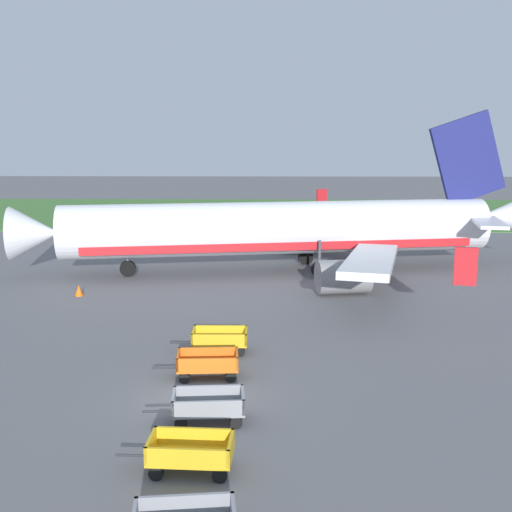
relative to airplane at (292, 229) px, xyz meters
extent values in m
plane|color=slate|center=(-4.46, -21.92, -3.05)|extent=(220.00, 220.00, 0.00)
cube|color=#477A38|center=(-4.46, 31.16, -3.02)|extent=(220.00, 28.00, 0.06)
cylinder|color=silver|center=(-1.02, -0.16, 0.10)|extent=(30.21, 8.26, 3.70)
cube|color=red|center=(-1.02, -0.16, -0.92)|extent=(27.22, 7.62, 0.56)
cone|color=silver|center=(-17.32, -2.69, 0.10)|extent=(3.72, 4.07, 3.63)
cone|color=silver|center=(15.93, 2.47, 0.60)|extent=(4.99, 4.16, 3.52)
cube|color=silver|center=(4.34, -7.78, -0.57)|extent=(5.49, 13.25, 1.35)
cube|color=red|center=(7.93, -13.80, 0.38)|extent=(1.12, 0.45, 1.90)
cylinder|color=gray|center=(2.89, -6.42, -1.92)|extent=(3.48, 2.57, 2.10)
cube|color=silver|center=(1.78, 8.73, -0.57)|extent=(8.89, 12.49, 1.35)
cube|color=red|center=(3.37, 15.55, 0.38)|extent=(1.05, 0.74, 1.90)
cylinder|color=gray|center=(0.80, 7.00, -1.92)|extent=(3.48, 2.57, 2.10)
cube|color=navy|center=(12.62, 1.96, 4.85)|extent=(5.96, 1.27, 6.88)
cube|color=silver|center=(13.31, -1.17, 0.70)|extent=(2.61, 5.42, 0.24)
cube|color=silver|center=(12.32, 5.15, 0.70)|extent=(3.95, 5.45, 0.24)
cylinder|color=#4C4C51|center=(-11.39, -1.77, -1.48)|extent=(0.20, 0.20, 2.04)
cylinder|color=black|center=(-11.39, -1.77, -2.50)|extent=(1.16, 0.61, 1.10)
cylinder|color=#4C4C51|center=(1.79, -1.95, -1.48)|extent=(0.20, 0.20, 2.04)
cylinder|color=black|center=(1.79, -1.95, -2.50)|extent=(1.16, 0.61, 1.10)
cylinder|color=#4C4C51|center=(1.11, 2.40, -1.48)|extent=(0.20, 0.20, 2.04)
cylinder|color=black|center=(1.11, 2.40, -2.50)|extent=(1.16, 0.61, 1.10)
cube|color=gray|center=(-3.85, -29.88, -2.26)|extent=(2.50, 0.38, 0.55)
cube|color=gold|center=(-4.06, -26.92, -2.57)|extent=(2.57, 1.53, 0.08)
cube|color=gold|center=(-4.09, -27.57, -2.26)|extent=(2.50, 0.23, 0.55)
cube|color=gold|center=(-4.02, -26.28, -2.26)|extent=(2.50, 0.23, 0.55)
cube|color=gold|center=(-5.26, -26.86, -2.26)|extent=(0.17, 1.40, 0.55)
cube|color=gold|center=(-2.86, -26.99, -2.26)|extent=(0.17, 1.40, 0.55)
cylinder|color=#2D2D33|center=(-5.85, -26.83, -2.61)|extent=(1.00, 0.13, 0.08)
cylinder|color=black|center=(-5.02, -27.44, -2.83)|extent=(0.45, 0.18, 0.44)
cylinder|color=black|center=(-4.96, -26.32, -2.83)|extent=(0.45, 0.18, 0.44)
cylinder|color=black|center=(-3.15, -27.53, -2.83)|extent=(0.45, 0.18, 0.44)
cylinder|color=black|center=(-3.09, -26.41, -2.83)|extent=(0.45, 0.18, 0.44)
cube|color=gray|center=(-3.82, -23.68, -2.57)|extent=(2.60, 1.60, 0.08)
cube|color=gray|center=(-3.77, -24.32, -2.26)|extent=(2.50, 0.30, 0.55)
cube|color=gray|center=(-3.87, -23.03, -2.26)|extent=(2.50, 0.30, 0.55)
cube|color=gray|center=(-5.02, -23.77, -2.26)|extent=(0.21, 1.40, 0.55)
cube|color=gray|center=(-2.62, -23.58, -2.26)|extent=(0.21, 1.40, 0.55)
cylinder|color=#2D2D33|center=(-5.61, -23.82, -2.61)|extent=(1.00, 0.16, 0.08)
cylinder|color=black|center=(-4.71, -24.31, -2.83)|extent=(0.45, 0.19, 0.44)
cylinder|color=black|center=(-4.80, -23.19, -2.83)|extent=(0.45, 0.19, 0.44)
cylinder|color=black|center=(-2.84, -24.16, -2.83)|extent=(0.45, 0.19, 0.44)
cylinder|color=black|center=(-2.93, -23.04, -2.83)|extent=(0.45, 0.19, 0.44)
cube|color=orange|center=(-4.22, -19.68, -2.57)|extent=(2.58, 1.56, 0.08)
cube|color=orange|center=(-4.17, -20.33, -2.26)|extent=(2.50, 0.26, 0.55)
cube|color=orange|center=(-4.26, -19.03, -2.26)|extent=(2.50, 0.26, 0.55)
cube|color=orange|center=(-5.41, -19.76, -2.26)|extent=(0.19, 1.40, 0.55)
cube|color=orange|center=(-3.02, -19.60, -2.26)|extent=(0.19, 1.40, 0.55)
cylinder|color=#2D2D33|center=(-6.01, -19.79, -2.61)|extent=(1.00, 0.14, 0.08)
cylinder|color=black|center=(-5.12, -20.30, -2.83)|extent=(0.45, 0.19, 0.44)
cylinder|color=black|center=(-5.19, -19.18, -2.83)|extent=(0.45, 0.19, 0.44)
cylinder|color=black|center=(-3.24, -20.18, -2.83)|extent=(0.45, 0.19, 0.44)
cylinder|color=black|center=(-3.32, -19.06, -2.83)|extent=(0.45, 0.19, 0.44)
cube|color=gold|center=(-3.94, -16.68, -2.57)|extent=(2.51, 1.42, 0.08)
cube|color=gold|center=(-3.93, -17.33, -2.26)|extent=(2.50, 0.12, 0.55)
cube|color=gold|center=(-3.94, -16.03, -2.26)|extent=(2.50, 0.12, 0.55)
cube|color=gold|center=(-5.14, -16.69, -2.26)|extent=(0.11, 1.40, 0.55)
cube|color=gold|center=(-2.74, -16.67, -2.26)|extent=(0.11, 1.40, 0.55)
cylinder|color=#2D2D33|center=(-5.74, -16.69, -2.61)|extent=(1.00, 0.09, 0.08)
cylinder|color=black|center=(-4.87, -17.25, -2.83)|extent=(0.44, 0.16, 0.44)
cylinder|color=black|center=(-4.88, -16.13, -2.83)|extent=(0.44, 0.16, 0.44)
cylinder|color=black|center=(-3.00, -17.24, -2.83)|extent=(0.44, 0.16, 0.44)
cylinder|color=black|center=(-3.00, -16.12, -2.83)|extent=(0.44, 0.16, 0.44)
cone|color=orange|center=(-13.29, -6.94, -2.72)|extent=(0.51, 0.51, 0.67)
camera|label=1|loc=(-1.81, -44.22, 7.09)|focal=44.46mm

